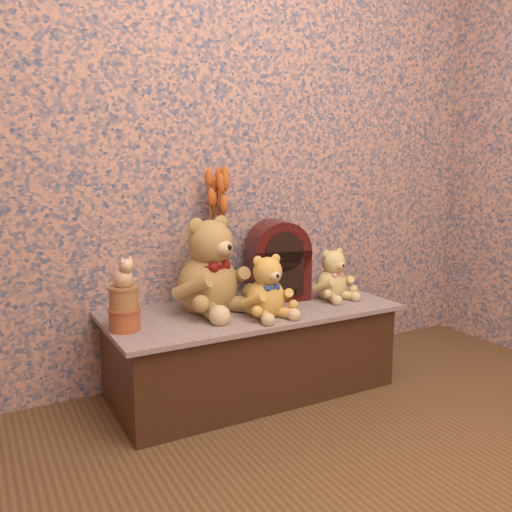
% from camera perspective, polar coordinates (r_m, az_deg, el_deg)
% --- Properties ---
extents(display_shelf, '(1.26, 0.58, 0.38)m').
position_cam_1_polar(display_shelf, '(2.40, -0.58, -9.96)').
color(display_shelf, '#3A5376').
rests_on(display_shelf, ground).
extents(teddy_large, '(0.46, 0.50, 0.44)m').
position_cam_1_polar(teddy_large, '(2.26, -5.19, -0.52)').
color(teddy_large, '#A98441').
rests_on(teddy_large, display_shelf).
extents(teddy_medium, '(0.24, 0.27, 0.28)m').
position_cam_1_polar(teddy_medium, '(2.20, 1.06, -2.94)').
color(teddy_medium, '#B27732').
rests_on(teddy_medium, display_shelf).
extents(teddy_small, '(0.22, 0.26, 0.25)m').
position_cam_1_polar(teddy_small, '(2.51, 8.10, -1.69)').
color(teddy_small, tan).
rests_on(teddy_small, display_shelf).
extents(cathedral_radio, '(0.30, 0.24, 0.37)m').
position_cam_1_polar(cathedral_radio, '(2.48, 2.32, -0.36)').
color(cathedral_radio, '#390A0A').
rests_on(cathedral_radio, display_shelf).
extents(ceramic_vase, '(0.14, 0.14, 0.19)m').
position_cam_1_polar(ceramic_vase, '(2.44, -3.97, -2.71)').
color(ceramic_vase, tan).
rests_on(ceramic_vase, display_shelf).
extents(dried_stalks, '(0.25, 0.25, 0.38)m').
position_cam_1_polar(dried_stalks, '(2.39, -4.05, 3.93)').
color(dried_stalks, '#C95820').
rests_on(dried_stalks, ceramic_vase).
extents(biscuit_tin_lower, '(0.15, 0.15, 0.08)m').
position_cam_1_polar(biscuit_tin_lower, '(2.09, -13.88, -6.62)').
color(biscuit_tin_lower, '#B77135').
rests_on(biscuit_tin_lower, display_shelf).
extents(biscuit_tin_upper, '(0.12, 0.12, 0.08)m').
position_cam_1_polar(biscuit_tin_upper, '(2.07, -13.98, -4.38)').
color(biscuit_tin_upper, tan).
rests_on(biscuit_tin_upper, biscuit_tin_lower).
extents(cat_figurine, '(0.11, 0.12, 0.13)m').
position_cam_1_polar(cat_figurine, '(2.05, -14.11, -1.53)').
color(cat_figurine, silver).
rests_on(cat_figurine, biscuit_tin_upper).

